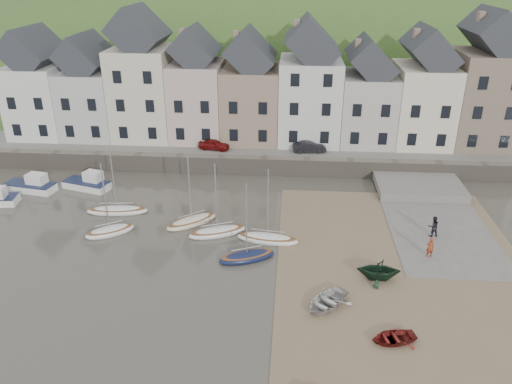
# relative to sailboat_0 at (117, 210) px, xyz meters

# --- Properties ---
(ground) EXTENTS (160.00, 160.00, 0.00)m
(ground) POSITION_rel_sailboat_0_xyz_m (12.24, -7.19, -0.26)
(ground) COLOR #474338
(ground) RESTS_ON ground
(quay_land) EXTENTS (90.00, 30.00, 1.50)m
(quay_land) POSITION_rel_sailboat_0_xyz_m (12.24, 24.81, 0.49)
(quay_land) COLOR #3D5C24
(quay_land) RESTS_ON ground
(quay_street) EXTENTS (70.00, 7.00, 0.10)m
(quay_street) POSITION_rel_sailboat_0_xyz_m (12.24, 13.31, 1.29)
(quay_street) COLOR slate
(quay_street) RESTS_ON quay_land
(seawall) EXTENTS (70.00, 1.20, 1.80)m
(seawall) POSITION_rel_sailboat_0_xyz_m (12.24, 9.81, 0.64)
(seawall) COLOR slate
(seawall) RESTS_ON ground
(beach) EXTENTS (18.00, 26.00, 0.06)m
(beach) POSITION_rel_sailboat_0_xyz_m (23.24, -7.19, -0.23)
(beach) COLOR #80664D
(beach) RESTS_ON ground
(slipway) EXTENTS (8.00, 18.00, 0.12)m
(slipway) POSITION_rel_sailboat_0_xyz_m (27.24, 0.81, -0.20)
(slipway) COLOR slate
(slipway) RESTS_ON ground
(hillside) EXTENTS (134.40, 84.00, 84.00)m
(hillside) POSITION_rel_sailboat_0_xyz_m (7.24, 52.81, -18.25)
(hillside) COLOR #3D5C24
(hillside) RESTS_ON ground
(townhouse_terrace) EXTENTS (61.05, 8.00, 13.93)m
(townhouse_terrace) POSITION_rel_sailboat_0_xyz_m (14.00, 16.81, 7.07)
(townhouse_terrace) COLOR silver
(townhouse_terrace) RESTS_ON quay_land
(sailboat_0) EXTENTS (5.46, 2.04, 6.32)m
(sailboat_0) POSITION_rel_sailboat_0_xyz_m (0.00, 0.00, 0.00)
(sailboat_0) COLOR white
(sailboat_0) RESTS_ON ground
(sailboat_1) EXTENTS (4.13, 3.38, 6.32)m
(sailboat_1) POSITION_rel_sailboat_0_xyz_m (0.59, -3.64, 0.01)
(sailboat_1) COLOR white
(sailboat_1) RESTS_ON ground
(sailboat_2) EXTENTS (4.50, 4.11, 6.32)m
(sailboat_2) POSITION_rel_sailboat_0_xyz_m (6.86, -1.52, 0.00)
(sailboat_2) COLOR beige
(sailboat_2) RESTS_ON ground
(sailboat_3) EXTENTS (4.92, 3.17, 6.32)m
(sailboat_3) POSITION_rel_sailboat_0_xyz_m (9.26, -3.10, 0.00)
(sailboat_3) COLOR white
(sailboat_3) RESTS_ON ground
(sailboat_4) EXTENTS (5.06, 2.15, 6.32)m
(sailboat_4) POSITION_rel_sailboat_0_xyz_m (13.35, -3.85, 0.00)
(sailboat_4) COLOR white
(sailboat_4) RESTS_ON ground
(sailboat_5) EXTENTS (4.52, 3.06, 6.32)m
(sailboat_5) POSITION_rel_sailboat_0_xyz_m (11.97, -6.58, 0.01)
(sailboat_5) COLOR #141C3E
(sailboat_5) RESTS_ON ground
(motorboat_0) EXTENTS (5.22, 2.62, 1.70)m
(motorboat_0) POSITION_rel_sailboat_0_xyz_m (-9.67, 3.94, 0.32)
(motorboat_0) COLOR white
(motorboat_0) RESTS_ON ground
(motorboat_2) EXTENTS (4.90, 2.98, 1.70)m
(motorboat_2) POSITION_rel_sailboat_0_xyz_m (-4.46, 4.87, 0.32)
(motorboat_2) COLOR white
(motorboat_2) RESTS_ON ground
(rowboat_white) EXTENTS (4.12, 4.21, 0.71)m
(rowboat_white) POSITION_rel_sailboat_0_xyz_m (17.52, -11.74, 0.16)
(rowboat_white) COLOR silver
(rowboat_white) RESTS_ON beach
(rowboat_green) EXTENTS (3.01, 2.62, 1.55)m
(rowboat_green) POSITION_rel_sailboat_0_xyz_m (21.24, -8.47, 0.57)
(rowboat_green) COLOR #15301D
(rowboat_green) RESTS_ON beach
(rowboat_red) EXTENTS (3.11, 2.57, 0.56)m
(rowboat_red) POSITION_rel_sailboat_0_xyz_m (21.19, -14.74, 0.08)
(rowboat_red) COLOR maroon
(rowboat_red) RESTS_ON beach
(person_red) EXTENTS (0.62, 0.46, 1.57)m
(person_red) POSITION_rel_sailboat_0_xyz_m (25.41, -5.35, 0.65)
(person_red) COLOR #98351B
(person_red) RESTS_ON slipway
(person_dark) EXTENTS (0.95, 0.80, 1.74)m
(person_dark) POSITION_rel_sailboat_0_xyz_m (26.39, -2.23, 0.73)
(person_dark) COLOR black
(person_dark) RESTS_ON slipway
(car_left) EXTENTS (3.49, 1.90, 1.13)m
(car_left) POSITION_rel_sailboat_0_xyz_m (6.70, 12.31, 1.90)
(car_left) COLOR maroon
(car_left) RESTS_ON quay_street
(car_right) EXTENTS (3.60, 1.59, 1.15)m
(car_right) POSITION_rel_sailboat_0_xyz_m (16.89, 12.31, 1.91)
(car_right) COLOR black
(car_right) RESTS_ON quay_street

